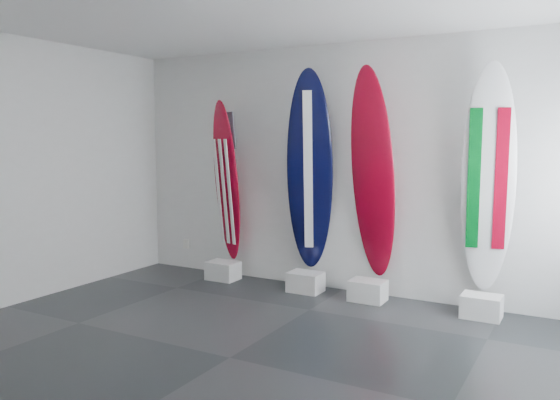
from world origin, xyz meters
The scene contains 11 objects.
floor centered at (0.00, 0.00, 0.00)m, with size 6.00×6.00×0.00m, color black.
wall_back centered at (0.00, 2.50, 1.50)m, with size 6.00×6.00×0.00m, color silver.
display_block_usa centered at (-1.59, 2.18, 0.12)m, with size 0.40×0.30×0.24m, color silver.
surfboard_usa centered at (-1.59, 2.28, 1.30)m, with size 0.48×0.08×2.13m, color maroon.
display_block_navy centered at (-0.37, 2.18, 0.12)m, with size 0.40×0.30×0.24m, color silver.
surfboard_navy centered at (-0.37, 2.28, 1.46)m, with size 0.56×0.08×2.47m, color black.
display_block_swiss centered at (0.43, 2.18, 0.12)m, with size 0.40×0.30×0.24m, color silver.
surfboard_swiss centered at (0.43, 2.28, 1.46)m, with size 0.56×0.08×2.46m, color maroon.
display_block_italy centered at (1.69, 2.18, 0.12)m, with size 0.40×0.30×0.24m, color silver.
surfboard_italy centered at (1.69, 2.28, 1.44)m, with size 0.55×0.08×2.41m, color silver.
wall_outlet centered at (-2.45, 2.48, 0.35)m, with size 0.09×0.02×0.13m, color silver.
Camera 1 is at (2.63, -3.82, 1.87)m, focal length 36.00 mm.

